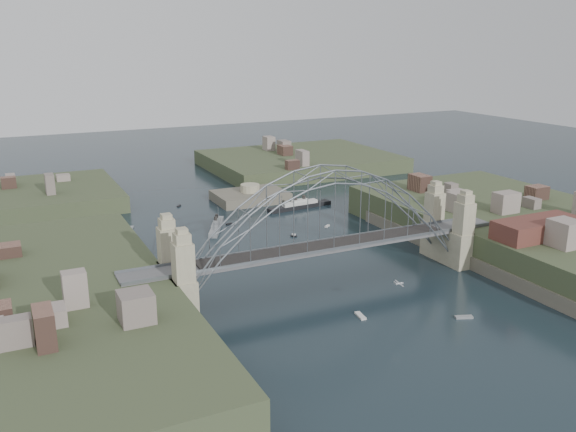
# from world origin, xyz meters

# --- Properties ---
(ground) EXTENTS (500.00, 500.00, 0.00)m
(ground) POSITION_xyz_m (0.00, 0.00, 0.00)
(ground) COLOR black
(ground) RESTS_ON ground
(bridge) EXTENTS (84.00, 13.80, 24.60)m
(bridge) POSITION_xyz_m (0.00, 0.00, 12.32)
(bridge) COLOR #555558
(bridge) RESTS_ON ground
(shore_west) EXTENTS (50.50, 90.00, 12.00)m
(shore_west) POSITION_xyz_m (-57.32, 0.00, 1.97)
(shore_west) COLOR #364126
(shore_west) RESTS_ON ground
(shore_east) EXTENTS (50.50, 90.00, 12.00)m
(shore_east) POSITION_xyz_m (57.32, 0.00, 1.97)
(shore_east) COLOR #364126
(shore_east) RESTS_ON ground
(headland_nw) EXTENTS (60.00, 45.00, 9.00)m
(headland_nw) POSITION_xyz_m (-55.00, 95.00, 0.50)
(headland_nw) COLOR #364126
(headland_nw) RESTS_ON ground
(headland_ne) EXTENTS (70.00, 55.00, 9.50)m
(headland_ne) POSITION_xyz_m (50.00, 110.00, 0.75)
(headland_ne) COLOR #364126
(headland_ne) RESTS_ON ground
(fort_island) EXTENTS (22.00, 16.00, 9.40)m
(fort_island) POSITION_xyz_m (12.00, 70.00, -0.34)
(fort_island) COLOR #544F42
(fort_island) RESTS_ON ground
(wharf_shed) EXTENTS (20.00, 8.00, 4.00)m
(wharf_shed) POSITION_xyz_m (44.00, -14.00, 10.00)
(wharf_shed) COLOR #592D26
(wharf_shed) RESTS_ON shore_east
(finger_pier) EXTENTS (4.00, 22.00, 1.40)m
(finger_pier) POSITION_xyz_m (39.00, -28.00, 0.70)
(finger_pier) COLOR #555558
(finger_pier) RESTS_ON ground
(naval_cruiser_near) EXTENTS (9.39, 16.18, 5.07)m
(naval_cruiser_near) POSITION_xyz_m (-7.54, 46.61, 0.79)
(naval_cruiser_near) COLOR gray
(naval_cruiser_near) RESTS_ON ground
(naval_cruiser_far) EXTENTS (6.13, 14.32, 4.85)m
(naval_cruiser_far) POSITION_xyz_m (-26.39, 88.77, 0.76)
(naval_cruiser_far) COLOR gray
(naval_cruiser_far) RESTS_ON ground
(ocean_liner) EXTENTS (21.36, 4.95, 5.20)m
(ocean_liner) POSITION_xyz_m (22.19, 55.51, 0.81)
(ocean_liner) COLOR black
(ocean_liner) RESTS_ON ground
(aeroplane) EXTENTS (1.72, 3.14, 0.46)m
(aeroplane) POSITION_xyz_m (3.00, -20.63, 7.15)
(aeroplane) COLOR #ADB1B4
(small_boat_a) EXTENTS (1.04, 2.85, 0.45)m
(small_boat_a) POSITION_xyz_m (-21.97, 25.80, 0.15)
(small_boat_a) COLOR silver
(small_boat_a) RESTS_ON ground
(small_boat_b) EXTENTS (1.50, 1.56, 1.43)m
(small_boat_b) POSITION_xyz_m (8.13, 31.32, 0.30)
(small_boat_b) COLOR silver
(small_boat_b) RESTS_ON ground
(small_boat_c) EXTENTS (1.50, 3.31, 0.45)m
(small_boat_c) POSITION_xyz_m (-2.09, -16.60, 0.15)
(small_boat_c) COLOR silver
(small_boat_c) RESTS_ON ground
(small_boat_d) EXTENTS (2.13, 1.91, 0.45)m
(small_boat_d) POSITION_xyz_m (20.20, 35.06, 0.15)
(small_boat_d) COLOR silver
(small_boat_d) RESTS_ON ground
(small_boat_e) EXTENTS (2.19, 3.55, 0.45)m
(small_boat_e) POSITION_xyz_m (-28.31, 56.64, 0.15)
(small_boat_e) COLOR silver
(small_boat_e) RESTS_ON ground
(small_boat_f) EXTENTS (1.90, 0.91, 0.45)m
(small_boat_f) POSITION_xyz_m (-3.01, 48.91, 0.15)
(small_boat_f) COLOR silver
(small_boat_f) RESTS_ON ground
(small_boat_g) EXTENTS (3.38, 2.11, 0.45)m
(small_boat_g) POSITION_xyz_m (14.58, -25.33, 0.15)
(small_boat_g) COLOR silver
(small_boat_g) RESTS_ON ground
(small_boat_h) EXTENTS (1.74, 2.07, 0.45)m
(small_boat_h) POSITION_xyz_m (-10.16, 73.45, 0.15)
(small_boat_h) COLOR silver
(small_boat_h) RESTS_ON ground
(small_boat_i) EXTENTS (1.05, 2.43, 1.43)m
(small_boat_i) POSITION_xyz_m (34.02, 15.43, 0.29)
(small_boat_i) COLOR silver
(small_boat_i) RESTS_ON ground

